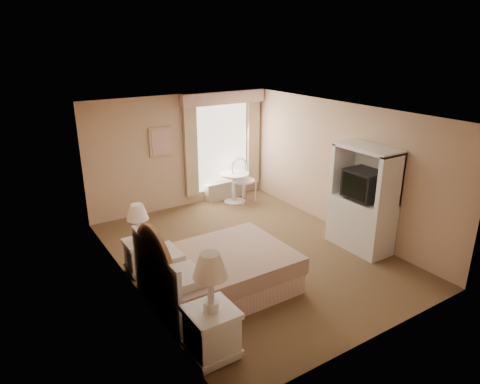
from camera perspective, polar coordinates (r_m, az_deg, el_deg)
room at (r=7.19m, az=1.40°, el=0.72°), size 4.21×5.51×2.51m
window at (r=9.86m, az=-2.19°, el=6.55°), size 2.05×0.22×2.51m
framed_art at (r=9.22m, az=-10.50°, el=6.63°), size 0.52×0.04×0.62m
bed at (r=6.45m, az=-3.26°, el=-10.64°), size 2.08×1.58×1.40m
nightstand_near at (r=5.21m, az=-3.82°, el=-16.64°), size 0.56×0.56×1.35m
nightstand_far at (r=7.11m, az=-13.15°, el=-7.19°), size 0.48×0.48×1.16m
round_table at (r=9.84m, az=-0.73°, el=1.22°), size 0.66×0.66×0.70m
cafe_chair at (r=9.87m, az=0.29°, el=2.04°), size 0.55×0.55×1.02m
armoire at (r=7.88m, az=16.01°, el=-1.94°), size 0.57×1.14×1.89m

